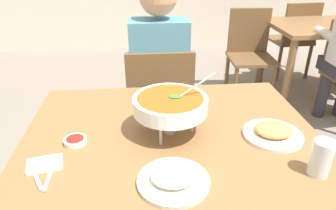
{
  "coord_description": "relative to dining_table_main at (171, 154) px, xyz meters",
  "views": [
    {
      "loc": [
        -0.12,
        -1.08,
        1.46
      ],
      "look_at": [
        0.0,
        0.15,
        0.81
      ],
      "focal_mm": 32.94,
      "sensor_mm": 36.0,
      "label": 1
    }
  ],
  "objects": [
    {
      "name": "dining_table_main",
      "position": [
        0.0,
        0.0,
        0.0
      ],
      "size": [
        1.22,
        0.94,
        0.76
      ],
      "color": "brown",
      "rests_on": "ground_plane"
    },
    {
      "name": "chair_diner_main",
      "position": [
        -0.0,
        0.76,
        -0.14
      ],
      "size": [
        0.44,
        0.44,
        0.9
      ],
      "color": "brown",
      "rests_on": "ground_plane"
    },
    {
      "name": "diner_main",
      "position": [
        0.0,
        0.79,
        0.09
      ],
      "size": [
        0.4,
        0.45,
        1.31
      ],
      "color": "#2D2D38",
      "rests_on": "ground_plane"
    },
    {
      "name": "curry_bowl",
      "position": [
        -0.0,
        -0.0,
        0.24
      ],
      "size": [
        0.33,
        0.3,
        0.26
      ],
      "color": "silver",
      "rests_on": "dining_table_main"
    },
    {
      "name": "rice_plate",
      "position": [
        -0.03,
        -0.31,
        0.13
      ],
      "size": [
        0.24,
        0.24,
        0.06
      ],
      "color": "white",
      "rests_on": "dining_table_main"
    },
    {
      "name": "appetizer_plate",
      "position": [
        0.41,
        -0.07,
        0.13
      ],
      "size": [
        0.24,
        0.24,
        0.06
      ],
      "color": "white",
      "rests_on": "dining_table_main"
    },
    {
      "name": "sauce_dish",
      "position": [
        -0.39,
        -0.04,
        0.12
      ],
      "size": [
        0.09,
        0.09,
        0.02
      ],
      "color": "white",
      "rests_on": "dining_table_main"
    },
    {
      "name": "napkin_folded",
      "position": [
        -0.47,
        -0.18,
        0.12
      ],
      "size": [
        0.13,
        0.1,
        0.02
      ],
      "primitive_type": "cube",
      "rotation": [
        0.0,
        0.0,
        0.21
      ],
      "color": "white",
      "rests_on": "dining_table_main"
    },
    {
      "name": "fork_utensil",
      "position": [
        -0.49,
        -0.23,
        0.11
      ],
      "size": [
        0.09,
        0.16,
        0.01
      ],
      "primitive_type": "cube",
      "rotation": [
        0.0,
        0.0,
        0.49
      ],
      "color": "silver",
      "rests_on": "dining_table_main"
    },
    {
      "name": "spoon_utensil",
      "position": [
        -0.44,
        -0.23,
        0.11
      ],
      "size": [
        0.01,
        0.17,
        0.01
      ],
      "primitive_type": "cube",
      "rotation": [
        0.0,
        0.0,
        0.01
      ],
      "color": "silver",
      "rests_on": "dining_table_main"
    },
    {
      "name": "drink_glass",
      "position": [
        0.47,
        -0.31,
        0.17
      ],
      "size": [
        0.07,
        0.07,
        0.13
      ],
      "color": "silver",
      "rests_on": "dining_table_main"
    },
    {
      "name": "dining_table_far",
      "position": [
        1.7,
        1.83,
        -0.03
      ],
      "size": [
        1.0,
        0.8,
        0.76
      ],
      "color": "brown",
      "rests_on": "ground_plane"
    },
    {
      "name": "chair_bg_right",
      "position": [
        1.01,
        1.89,
        -0.14
      ],
      "size": [
        0.46,
        0.46,
        0.9
      ],
      "color": "brown",
      "rests_on": "ground_plane"
    },
    {
      "name": "chair_bg_corner",
      "position": [
        1.7,
        2.34,
        -0.14
      ],
      "size": [
        0.47,
        0.47,
        0.9
      ],
      "color": "brown",
      "rests_on": "ground_plane"
    }
  ]
}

